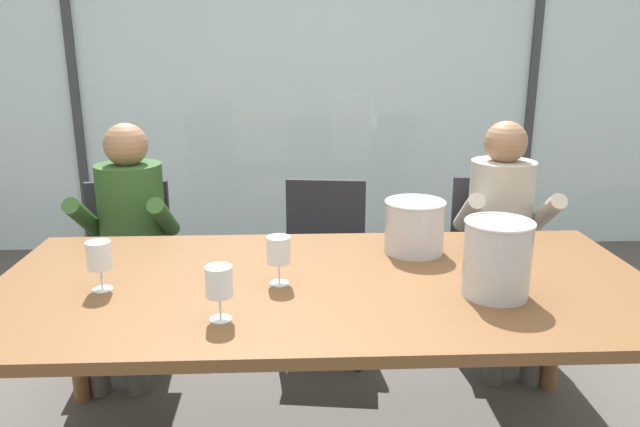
# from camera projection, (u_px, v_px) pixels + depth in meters

# --- Properties ---
(ground) EXTENTS (14.00, 14.00, 0.00)m
(ground) POSITION_uv_depth(u_px,v_px,m) (315.00, 337.00, 3.31)
(ground) COLOR #4C4742
(window_glass_panel) EXTENTS (7.56, 0.03, 2.60)m
(window_glass_panel) POSITION_uv_depth(u_px,v_px,m) (307.00, 80.00, 4.46)
(window_glass_panel) COLOR silver
(window_glass_panel) RESTS_ON ground
(window_mullion_left) EXTENTS (0.06, 0.06, 2.60)m
(window_mullion_left) POSITION_uv_depth(u_px,v_px,m) (74.00, 80.00, 4.37)
(window_mullion_left) COLOR #38383D
(window_mullion_left) RESTS_ON ground
(window_mullion_right) EXTENTS (0.06, 0.06, 2.60)m
(window_mullion_right) POSITION_uv_depth(u_px,v_px,m) (533.00, 79.00, 4.52)
(window_mullion_right) COLOR #38383D
(window_mullion_right) RESTS_ON ground
(hillside_vineyard) EXTENTS (13.56, 2.40, 1.46)m
(hillside_vineyard) POSITION_uv_depth(u_px,v_px,m) (300.00, 101.00, 8.92)
(hillside_vineyard) COLOR #386633
(hillside_vineyard) RESTS_ON ground
(dining_table) EXTENTS (2.36, 1.10, 0.74)m
(dining_table) POSITION_uv_depth(u_px,v_px,m) (324.00, 297.00, 2.16)
(dining_table) COLOR brown
(dining_table) RESTS_ON ground
(chair_near_curtain) EXTENTS (0.47, 0.47, 0.88)m
(chair_near_curtain) POSITION_uv_depth(u_px,v_px,m) (128.00, 256.00, 3.08)
(chair_near_curtain) COLOR #232328
(chair_near_curtain) RESTS_ON ground
(chair_left_of_center) EXTENTS (0.49, 0.49, 0.88)m
(chair_left_of_center) POSITION_uv_depth(u_px,v_px,m) (324.00, 253.00, 3.12)
(chair_left_of_center) COLOR #232328
(chair_left_of_center) RESTS_ON ground
(chair_center) EXTENTS (0.49, 0.49, 0.88)m
(chair_center) POSITION_uv_depth(u_px,v_px,m) (493.00, 250.00, 3.17)
(chair_center) COLOR #232328
(chair_center) RESTS_ON ground
(person_olive_shirt) EXTENTS (0.47, 0.62, 1.20)m
(person_olive_shirt) POSITION_uv_depth(u_px,v_px,m) (128.00, 231.00, 2.91)
(person_olive_shirt) COLOR #2D5123
(person_olive_shirt) RESTS_ON ground
(person_beige_jumper) EXTENTS (0.48, 0.62, 1.20)m
(person_beige_jumper) POSITION_uv_depth(u_px,v_px,m) (503.00, 226.00, 2.99)
(person_beige_jumper) COLOR #B7AD9E
(person_beige_jumper) RESTS_ON ground
(ice_bucket_primary) EXTENTS (0.23, 0.23, 0.26)m
(ice_bucket_primary) POSITION_uv_depth(u_px,v_px,m) (497.00, 257.00, 1.99)
(ice_bucket_primary) COLOR #B7B7BC
(ice_bucket_primary) RESTS_ON dining_table
(ice_bucket_secondary) EXTENTS (0.25, 0.25, 0.21)m
(ice_bucket_secondary) POSITION_uv_depth(u_px,v_px,m) (414.00, 226.00, 2.41)
(ice_bucket_secondary) COLOR #B7B7BC
(ice_bucket_secondary) RESTS_ON dining_table
(wine_glass_by_left_taster) EXTENTS (0.08, 0.08, 0.17)m
(wine_glass_by_left_taster) POSITION_uv_depth(u_px,v_px,m) (99.00, 256.00, 2.03)
(wine_glass_by_left_taster) COLOR silver
(wine_glass_by_left_taster) RESTS_ON dining_table
(wine_glass_near_bucket) EXTENTS (0.08, 0.08, 0.17)m
(wine_glass_near_bucket) POSITION_uv_depth(u_px,v_px,m) (279.00, 251.00, 2.08)
(wine_glass_near_bucket) COLOR silver
(wine_glass_near_bucket) RESTS_ON dining_table
(wine_glass_center_pour) EXTENTS (0.08, 0.08, 0.17)m
(wine_glass_center_pour) POSITION_uv_depth(u_px,v_px,m) (219.00, 284.00, 1.81)
(wine_glass_center_pour) COLOR silver
(wine_glass_center_pour) RESTS_ON dining_table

